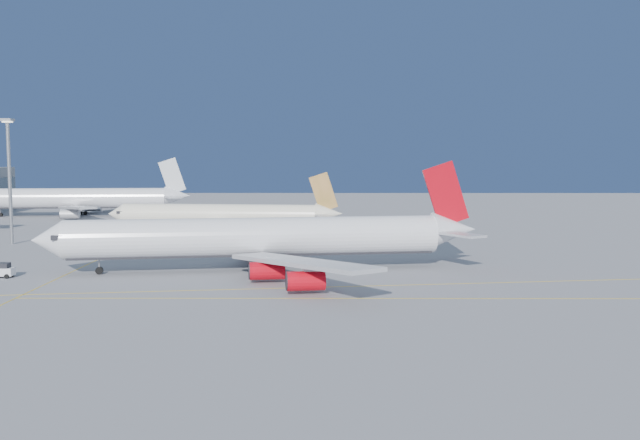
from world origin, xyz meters
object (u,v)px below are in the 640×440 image
(airliner_virgin, at_px, (265,238))
(pushback_tug, at_px, (1,271))
(airliner_etihad, at_px, (224,215))
(light_mast, at_px, (9,170))
(airliner_third, at_px, (80,198))

(airliner_virgin, distance_m, pushback_tug, 41.92)
(airliner_etihad, relative_size, light_mast, 2.16)
(airliner_etihad, xyz_separation_m, light_mast, (-43.28, -19.45, 11.29))
(airliner_virgin, xyz_separation_m, airliner_etihad, (-14.33, 54.35, -0.88))
(airliner_third, bearing_deg, pushback_tug, -81.92)
(airliner_etihad, distance_m, light_mast, 48.77)
(airliner_third, bearing_deg, light_mast, -87.51)
(airliner_virgin, height_order, airliner_etihad, airliner_virgin)
(airliner_virgin, distance_m, airliner_third, 124.02)
(airliner_third, height_order, light_mast, light_mast)
(airliner_virgin, relative_size, airliner_etihad, 1.27)
(airliner_third, relative_size, pushback_tug, 16.41)
(airliner_etihad, relative_size, pushback_tug, 13.91)
(airliner_virgin, bearing_deg, airliner_third, 113.67)
(pushback_tug, bearing_deg, airliner_third, 100.85)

